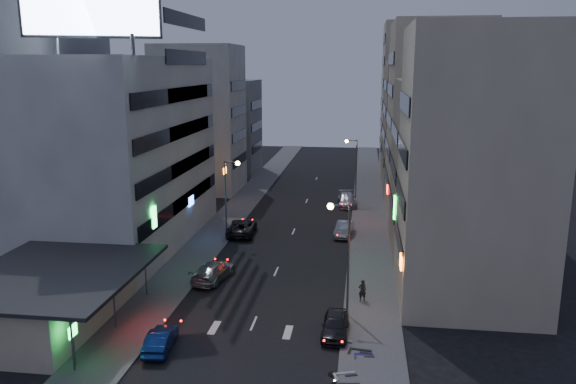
% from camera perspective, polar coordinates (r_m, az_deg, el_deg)
% --- Properties ---
extents(ground, '(180.00, 180.00, 0.00)m').
position_cam_1_polar(ground, '(35.96, -4.79, -15.91)').
color(ground, black).
rests_on(ground, ground).
extents(sidewalk_left, '(4.00, 120.00, 0.12)m').
position_cam_1_polar(sidewalk_left, '(64.93, -6.03, -2.68)').
color(sidewalk_left, '#4C4C4F').
rests_on(sidewalk_left, ground).
extents(sidewalk_right, '(4.00, 120.00, 0.12)m').
position_cam_1_polar(sidewalk_right, '(63.17, 8.25, -3.19)').
color(sidewalk_right, '#4C4C4F').
rests_on(sidewalk_right, ground).
extents(food_court, '(11.00, 13.00, 3.88)m').
position_cam_1_polar(food_court, '(41.78, -23.46, -9.76)').
color(food_court, '#BDB194').
rests_on(food_court, ground).
extents(white_building, '(14.00, 24.00, 18.00)m').
position_cam_1_polar(white_building, '(56.80, -17.53, 3.80)').
color(white_building, silver).
rests_on(white_building, ground).
extents(grey_tower, '(10.00, 14.00, 34.00)m').
position_cam_1_polar(grey_tower, '(63.14, -24.42, 11.41)').
color(grey_tower, gray).
rests_on(grey_tower, ground).
extents(shophouse_near, '(10.00, 11.00, 20.00)m').
position_cam_1_polar(shophouse_near, '(42.66, 18.30, 2.34)').
color(shophouse_near, '#BDB194').
rests_on(shophouse_near, ground).
extents(shophouse_mid, '(11.00, 12.00, 16.00)m').
position_cam_1_polar(shophouse_mid, '(54.25, 16.52, 2.40)').
color(shophouse_mid, gray).
rests_on(shophouse_mid, ground).
extents(shophouse_far, '(10.00, 14.00, 22.00)m').
position_cam_1_polar(shophouse_far, '(66.56, 14.60, 6.94)').
color(shophouse_far, '#BDB194').
rests_on(shophouse_far, ground).
extents(far_left_a, '(11.00, 10.00, 20.00)m').
position_cam_1_polar(far_left_a, '(79.40, -8.94, 7.34)').
color(far_left_a, silver).
rests_on(far_left_a, ground).
extents(far_left_b, '(12.00, 10.00, 15.00)m').
position_cam_1_polar(far_left_b, '(92.25, -6.90, 6.56)').
color(far_left_b, gray).
rests_on(far_left_b, ground).
extents(far_right_a, '(11.00, 12.00, 18.00)m').
position_cam_1_polar(far_right_a, '(81.65, 13.65, 6.57)').
color(far_right_a, gray).
rests_on(far_right_a, ground).
extents(far_right_b, '(12.00, 12.00, 24.00)m').
position_cam_1_polar(far_right_b, '(95.36, 13.21, 9.23)').
color(far_right_b, '#BDB194').
rests_on(far_right_b, ground).
extents(billboard, '(9.52, 3.75, 6.20)m').
position_cam_1_polar(billboard, '(45.65, -19.37, 17.62)').
color(billboard, '#595B60').
rests_on(billboard, white_building).
extents(street_lamp_right_near, '(1.60, 0.44, 8.02)m').
position_cam_1_polar(street_lamp_right_near, '(38.66, 5.61, -5.19)').
color(street_lamp_right_near, '#595B60').
rests_on(street_lamp_right_near, sidewalk_right).
extents(street_lamp_left, '(1.60, 0.44, 8.02)m').
position_cam_1_polar(street_lamp_left, '(55.63, -5.99, 0.34)').
color(street_lamp_left, '#595B60').
rests_on(street_lamp_left, sidewalk_left).
extents(street_lamp_right_far, '(1.60, 0.44, 8.02)m').
position_cam_1_polar(street_lamp_right_far, '(71.78, 6.65, 3.12)').
color(street_lamp_right_far, '#595B60').
rests_on(street_lamp_right_far, sidewalk_right).
extents(parked_car_right_near, '(1.75, 4.20, 1.42)m').
position_cam_1_polar(parked_car_right_near, '(37.66, 4.81, -13.31)').
color(parked_car_right_near, '#222327').
rests_on(parked_car_right_near, ground).
extents(parked_car_right_mid, '(2.04, 4.57, 1.46)m').
position_cam_1_polar(parked_car_right_mid, '(58.33, 5.70, -3.77)').
color(parked_car_right_mid, '#A5A9AE').
rests_on(parked_car_right_mid, ground).
extents(parked_car_left, '(3.04, 5.94, 1.61)m').
position_cam_1_polar(parked_car_left, '(58.72, -4.70, -3.56)').
color(parked_car_left, '#26252A').
rests_on(parked_car_left, ground).
extents(parked_car_right_far, '(2.77, 5.59, 1.56)m').
position_cam_1_polar(parked_car_right_far, '(70.82, 6.02, -0.78)').
color(parked_car_right_far, '#AFB0B8').
rests_on(parked_car_right_far, ground).
extents(road_car_blue, '(1.74, 4.07, 1.30)m').
position_cam_1_polar(road_car_blue, '(36.73, -12.80, -14.41)').
color(road_car_blue, navy).
rests_on(road_car_blue, ground).
extents(road_car_silver, '(2.99, 5.58, 1.54)m').
position_cam_1_polar(road_car_silver, '(46.81, -7.61, -7.97)').
color(road_car_silver, '#A7ABAF').
rests_on(road_car_silver, ground).
extents(person, '(0.70, 0.58, 1.65)m').
position_cam_1_polar(person, '(42.55, 7.56, -9.88)').
color(person, black).
rests_on(person, sidewalk_right).
extents(scooter_black_a, '(0.89, 2.04, 1.21)m').
position_cam_1_polar(scooter_black_a, '(32.57, 7.40, -17.80)').
color(scooter_black_a, black).
rests_on(scooter_black_a, sidewalk_right).
extents(scooter_silver_a, '(1.19, 2.02, 1.17)m').
position_cam_1_polar(scooter_silver_a, '(33.63, 6.80, -16.76)').
color(scooter_silver_a, '#B8BBC1').
rests_on(scooter_silver_a, sidewalk_right).
extents(scooter_blue, '(0.65, 1.78, 1.07)m').
position_cam_1_polar(scooter_blue, '(35.55, 8.75, -15.19)').
color(scooter_blue, navy).
rests_on(scooter_blue, sidewalk_right).
extents(scooter_black_b, '(0.94, 2.14, 1.26)m').
position_cam_1_polar(scooter_black_b, '(35.88, 8.60, -14.74)').
color(scooter_black_b, black).
rests_on(scooter_black_b, sidewalk_right).
extents(scooter_silver_b, '(0.99, 1.81, 1.05)m').
position_cam_1_polar(scooter_silver_b, '(36.88, 6.65, -14.06)').
color(scooter_silver_b, '#A9ADB1').
rests_on(scooter_silver_b, sidewalk_right).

